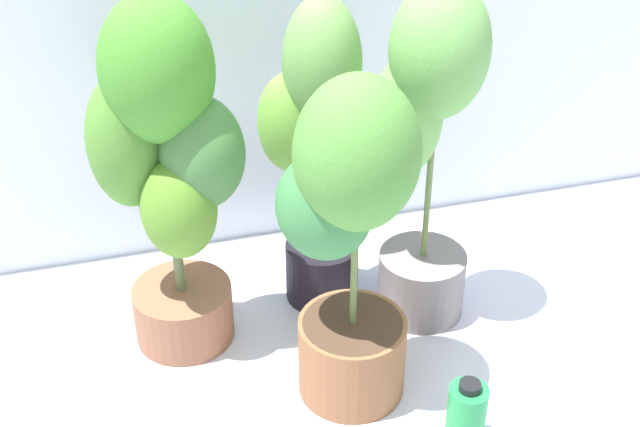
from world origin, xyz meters
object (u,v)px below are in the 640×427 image
potted_plant_center (349,228)px  nutrient_bottle (466,416)px  potted_plant_back_left (168,164)px  potted_plant_back_center (321,138)px  potted_plant_back_right (426,135)px

potted_plant_center → nutrient_bottle: size_ratio=4.44×
potted_plant_back_left → nutrient_bottle: bearing=-44.2°
potted_plant_back_left → potted_plant_back_center: bearing=11.2°
potted_plant_back_center → potted_plant_center: bearing=-96.4°
potted_plant_back_center → potted_plant_back_right: size_ratio=0.94×
potted_plant_back_left → potted_plant_back_right: 0.65m
potted_plant_back_left → potted_plant_back_right: (0.65, -0.05, 0.01)m
potted_plant_back_right → potted_plant_center: 0.38m
potted_plant_back_right → potted_plant_back_left: bearing=175.2°
potted_plant_back_right → nutrient_bottle: bearing=-97.7°
nutrient_bottle → potted_plant_back_left: bearing=135.8°
potted_plant_center → nutrient_bottle: bearing=-50.5°
potted_plant_back_right → nutrient_bottle: (-0.07, -0.51, -0.47)m
nutrient_bottle → potted_plant_back_center: bearing=104.8°
potted_plant_back_center → potted_plant_center: size_ratio=1.05×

